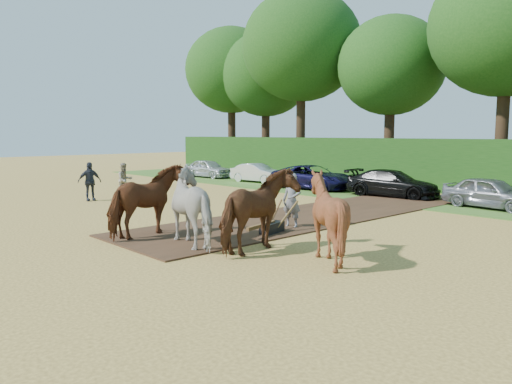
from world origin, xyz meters
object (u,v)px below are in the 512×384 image
at_px(spectator_near, 125,180).
at_px(plough_team, 231,208).
at_px(spectator_far, 90,182).
at_px(parked_cars, 406,186).

xyz_separation_m(spectator_near, plough_team, (12.86, -3.47, 0.27)).
bearing_deg(spectator_far, plough_team, -85.70).
relative_size(spectator_near, parked_cars, 0.05).
relative_size(spectator_near, plough_team, 0.23).
bearing_deg(parked_cars, spectator_near, -137.40).
bearing_deg(parked_cars, plough_team, -80.59).
xyz_separation_m(spectator_near, spectator_far, (0.37, -2.08, 0.07)).
xyz_separation_m(spectator_near, parked_cars, (10.66, 9.80, -0.19)).
distance_m(plough_team, parked_cars, 13.46).
height_order(spectator_near, plough_team, plough_team).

